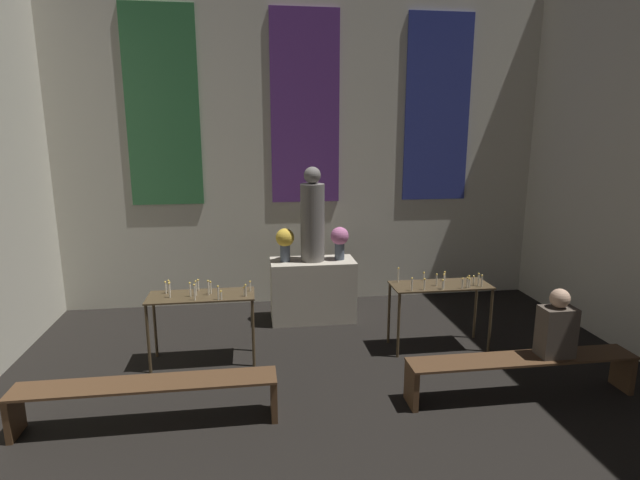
{
  "coord_description": "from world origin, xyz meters",
  "views": [
    {
      "loc": [
        -0.89,
        1.57,
        2.83
      ],
      "look_at": [
        0.0,
        7.91,
        1.41
      ],
      "focal_mm": 28.0,
      "sensor_mm": 36.0,
      "label": 1
    }
  ],
  "objects_px": {
    "altar": "(313,290)",
    "candle_rack_left": "(202,304)",
    "flower_vase_right": "(340,239)",
    "pew_back_right": "(521,367)",
    "flower_vase_left": "(285,241)",
    "candle_rack_right": "(440,293)",
    "statue": "(312,218)",
    "person_seated": "(557,327)",
    "pew_back_left": "(147,393)"
  },
  "relations": [
    {
      "from": "altar",
      "to": "candle_rack_left",
      "type": "bearing_deg",
      "value": -140.94
    },
    {
      "from": "flower_vase_right",
      "to": "pew_back_right",
      "type": "height_order",
      "value": "flower_vase_right"
    },
    {
      "from": "flower_vase_left",
      "to": "pew_back_right",
      "type": "xyz_separation_m",
      "value": [
        2.34,
        -2.57,
        -0.89
      ]
    },
    {
      "from": "flower_vase_left",
      "to": "candle_rack_right",
      "type": "relative_size",
      "value": 0.39
    },
    {
      "from": "candle_rack_right",
      "to": "pew_back_right",
      "type": "bearing_deg",
      "value": -72.75
    },
    {
      "from": "statue",
      "to": "pew_back_right",
      "type": "height_order",
      "value": "statue"
    },
    {
      "from": "pew_back_right",
      "to": "altar",
      "type": "bearing_deg",
      "value": 127.01
    },
    {
      "from": "candle_rack_left",
      "to": "pew_back_right",
      "type": "relative_size",
      "value": 0.51
    },
    {
      "from": "person_seated",
      "to": "pew_back_right",
      "type": "bearing_deg",
      "value": -180.0
    },
    {
      "from": "candle_rack_right",
      "to": "statue",
      "type": "bearing_deg",
      "value": 140.92
    },
    {
      "from": "flower_vase_left",
      "to": "flower_vase_right",
      "type": "relative_size",
      "value": 1.0
    },
    {
      "from": "candle_rack_left",
      "to": "altar",
      "type": "bearing_deg",
      "value": 39.06
    },
    {
      "from": "statue",
      "to": "pew_back_right",
      "type": "bearing_deg",
      "value": -52.99
    },
    {
      "from": "person_seated",
      "to": "altar",
      "type": "bearing_deg",
      "value": 131.8
    },
    {
      "from": "candle_rack_left",
      "to": "pew_back_left",
      "type": "xyz_separation_m",
      "value": [
        -0.42,
        -1.34,
        -0.41
      ]
    },
    {
      "from": "candle_rack_right",
      "to": "pew_back_right",
      "type": "distance_m",
      "value": 1.46
    },
    {
      "from": "statue",
      "to": "person_seated",
      "type": "relative_size",
      "value": 1.85
    },
    {
      "from": "flower_vase_right",
      "to": "candle_rack_left",
      "type": "relative_size",
      "value": 0.39
    },
    {
      "from": "candle_rack_left",
      "to": "candle_rack_right",
      "type": "xyz_separation_m",
      "value": [
        3.04,
        -0.0,
        -0.0
      ]
    },
    {
      "from": "pew_back_right",
      "to": "pew_back_left",
      "type": "bearing_deg",
      "value": 180.0
    },
    {
      "from": "person_seated",
      "to": "pew_back_left",
      "type": "bearing_deg",
      "value": -180.0
    },
    {
      "from": "statue",
      "to": "person_seated",
      "type": "xyz_separation_m",
      "value": [
        2.3,
        -2.57,
        -0.78
      ]
    },
    {
      "from": "pew_back_left",
      "to": "pew_back_right",
      "type": "relative_size",
      "value": 1.0
    },
    {
      "from": "altar",
      "to": "candle_rack_left",
      "type": "height_order",
      "value": "candle_rack_left"
    },
    {
      "from": "statue",
      "to": "flower_vase_right",
      "type": "distance_m",
      "value": 0.52
    },
    {
      "from": "candle_rack_left",
      "to": "pew_back_left",
      "type": "relative_size",
      "value": 0.51
    },
    {
      "from": "pew_back_left",
      "to": "statue",
      "type": "bearing_deg",
      "value": 52.99
    },
    {
      "from": "statue",
      "to": "pew_back_left",
      "type": "xyz_separation_m",
      "value": [
        -1.94,
        -2.57,
        -1.22
      ]
    },
    {
      "from": "flower_vase_left",
      "to": "pew_back_left",
      "type": "height_order",
      "value": "flower_vase_left"
    },
    {
      "from": "altar",
      "to": "flower_vase_left",
      "type": "height_order",
      "value": "flower_vase_left"
    },
    {
      "from": "statue",
      "to": "flower_vase_left",
      "type": "distance_m",
      "value": 0.52
    },
    {
      "from": "altar",
      "to": "pew_back_right",
      "type": "relative_size",
      "value": 0.5
    },
    {
      "from": "candle_rack_right",
      "to": "pew_back_right",
      "type": "xyz_separation_m",
      "value": [
        0.41,
        -1.33,
        -0.41
      ]
    },
    {
      "from": "altar",
      "to": "pew_back_right",
      "type": "distance_m",
      "value": 3.22
    },
    {
      "from": "flower_vase_left",
      "to": "person_seated",
      "type": "xyz_separation_m",
      "value": [
        2.71,
        -2.57,
        -0.45
      ]
    },
    {
      "from": "candle_rack_right",
      "to": "person_seated",
      "type": "xyz_separation_m",
      "value": [
        0.78,
        -1.33,
        0.03
      ]
    },
    {
      "from": "candle_rack_right",
      "to": "person_seated",
      "type": "height_order",
      "value": "person_seated"
    },
    {
      "from": "altar",
      "to": "statue",
      "type": "xyz_separation_m",
      "value": [
        0.0,
        0.0,
        1.1
      ]
    },
    {
      "from": "statue",
      "to": "flower_vase_right",
      "type": "height_order",
      "value": "statue"
    },
    {
      "from": "flower_vase_right",
      "to": "pew_back_right",
      "type": "xyz_separation_m",
      "value": [
        1.53,
        -2.57,
        -0.89
      ]
    },
    {
      "from": "statue",
      "to": "candle_rack_right",
      "type": "relative_size",
      "value": 1.08
    },
    {
      "from": "flower_vase_right",
      "to": "person_seated",
      "type": "xyz_separation_m",
      "value": [
        1.89,
        -2.57,
        -0.45
      ]
    },
    {
      "from": "flower_vase_right",
      "to": "candle_rack_left",
      "type": "bearing_deg",
      "value": -147.39
    },
    {
      "from": "flower_vase_left",
      "to": "flower_vase_right",
      "type": "height_order",
      "value": "same"
    },
    {
      "from": "altar",
      "to": "statue",
      "type": "height_order",
      "value": "statue"
    },
    {
      "from": "pew_back_right",
      "to": "flower_vase_left",
      "type": "bearing_deg",
      "value": 132.38
    },
    {
      "from": "altar",
      "to": "statue",
      "type": "relative_size",
      "value": 0.9
    },
    {
      "from": "candle_rack_right",
      "to": "pew_back_left",
      "type": "relative_size",
      "value": 0.51
    },
    {
      "from": "flower_vase_right",
      "to": "person_seated",
      "type": "distance_m",
      "value": 3.22
    },
    {
      "from": "altar",
      "to": "person_seated",
      "type": "height_order",
      "value": "person_seated"
    }
  ]
}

